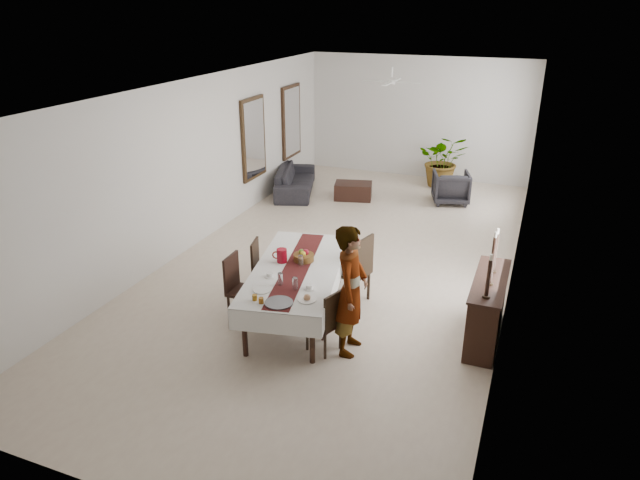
# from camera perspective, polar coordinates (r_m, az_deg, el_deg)

# --- Properties ---
(floor) EXTENTS (6.00, 12.00, 0.00)m
(floor) POSITION_cam_1_polar(r_m,az_deg,el_deg) (10.73, 2.29, -2.02)
(floor) COLOR beige
(floor) RESTS_ON ground
(ceiling) EXTENTS (6.00, 12.00, 0.02)m
(ceiling) POSITION_cam_1_polar(r_m,az_deg,el_deg) (9.82, 2.59, 15.17)
(ceiling) COLOR white
(ceiling) RESTS_ON wall_back
(wall_back) EXTENTS (6.00, 0.02, 3.20)m
(wall_back) POSITION_cam_1_polar(r_m,az_deg,el_deg) (15.80, 9.79, 11.94)
(wall_back) COLOR silver
(wall_back) RESTS_ON floor
(wall_front) EXTENTS (6.00, 0.02, 3.20)m
(wall_front) POSITION_cam_1_polar(r_m,az_deg,el_deg) (5.37, -19.68, -11.60)
(wall_front) COLOR silver
(wall_front) RESTS_ON floor
(wall_left) EXTENTS (0.02, 12.00, 3.20)m
(wall_left) POSITION_cam_1_polar(r_m,az_deg,el_deg) (11.45, -12.01, 7.64)
(wall_left) COLOR silver
(wall_left) RESTS_ON floor
(wall_right) EXTENTS (0.02, 12.00, 3.20)m
(wall_right) POSITION_cam_1_polar(r_m,az_deg,el_deg) (9.66, 19.53, 3.96)
(wall_right) COLOR silver
(wall_right) RESTS_ON floor
(dining_table_top) EXTENTS (1.54, 2.71, 0.05)m
(dining_table_top) POSITION_cam_1_polar(r_m,az_deg,el_deg) (8.59, -2.34, -3.00)
(dining_table_top) COLOR black
(dining_table_top) RESTS_ON table_leg_fl
(table_leg_fl) EXTENTS (0.09, 0.09, 0.74)m
(table_leg_fl) POSITION_cam_1_polar(r_m,az_deg,el_deg) (7.87, -7.56, -9.13)
(table_leg_fl) COLOR black
(table_leg_fl) RESTS_ON floor
(table_leg_fr) EXTENTS (0.09, 0.09, 0.74)m
(table_leg_fr) POSITION_cam_1_polar(r_m,az_deg,el_deg) (7.67, -0.78, -9.85)
(table_leg_fr) COLOR black
(table_leg_fr) RESTS_ON floor
(table_leg_bl) EXTENTS (0.09, 0.09, 0.74)m
(table_leg_bl) POSITION_cam_1_polar(r_m,az_deg,el_deg) (9.92, -3.46, -1.85)
(table_leg_bl) COLOR black
(table_leg_bl) RESTS_ON floor
(table_leg_br) EXTENTS (0.09, 0.09, 0.74)m
(table_leg_br) POSITION_cam_1_polar(r_m,az_deg,el_deg) (9.76, 1.89, -2.26)
(table_leg_br) COLOR black
(table_leg_br) RESTS_ON floor
(tablecloth_top) EXTENTS (1.77, 2.93, 0.01)m
(tablecloth_top) POSITION_cam_1_polar(r_m,az_deg,el_deg) (8.58, -2.34, -2.81)
(tablecloth_top) COLOR silver
(tablecloth_top) RESTS_ON dining_table_top
(tablecloth_drape_left) EXTENTS (0.55, 2.69, 0.32)m
(tablecloth_drape_left) POSITION_cam_1_polar(r_m,az_deg,el_deg) (8.79, -6.29, -3.39)
(tablecloth_drape_left) COLOR white
(tablecloth_drape_left) RESTS_ON dining_table_top
(tablecloth_drape_right) EXTENTS (0.55, 2.69, 0.32)m
(tablecloth_drape_right) POSITION_cam_1_polar(r_m,az_deg,el_deg) (8.54, 1.75, -4.06)
(tablecloth_drape_right) COLOR white
(tablecloth_drape_right) RESTS_ON dining_table_top
(tablecloth_drape_near) EXTENTS (1.23, 0.26, 0.32)m
(tablecloth_drape_near) POSITION_cam_1_polar(r_m,az_deg,el_deg) (7.48, -4.56, -8.34)
(tablecloth_drape_near) COLOR white
(tablecloth_drape_near) RESTS_ON dining_table_top
(tablecloth_drape_far) EXTENTS (1.23, 0.26, 0.32)m
(tablecloth_drape_far) POSITION_cam_1_polar(r_m,az_deg,el_deg) (9.85, -0.65, -0.23)
(tablecloth_drape_far) COLOR silver
(tablecloth_drape_far) RESTS_ON dining_table_top
(table_runner) EXTENTS (0.89, 2.67, 0.00)m
(table_runner) POSITION_cam_1_polar(r_m,az_deg,el_deg) (8.57, -2.34, -2.76)
(table_runner) COLOR #5B1A1A
(table_runner) RESTS_ON tablecloth_top
(red_pitcher) EXTENTS (0.19, 0.19, 0.21)m
(red_pitcher) POSITION_cam_1_polar(r_m,az_deg,el_deg) (8.72, -3.84, -1.56)
(red_pitcher) COLOR maroon
(red_pitcher) RESTS_ON tablecloth_top
(pitcher_handle) EXTENTS (0.13, 0.05, 0.13)m
(pitcher_handle) POSITION_cam_1_polar(r_m,az_deg,el_deg) (8.74, -4.41, -1.52)
(pitcher_handle) COLOR maroon
(pitcher_handle) RESTS_ON red_pitcher
(wine_glass_near) EXTENTS (0.07, 0.07, 0.18)m
(wine_glass_near) POSITION_cam_1_polar(r_m,az_deg,el_deg) (7.91, -2.51, -4.39)
(wine_glass_near) COLOR silver
(wine_glass_near) RESTS_ON tablecloth_top
(wine_glass_mid) EXTENTS (0.07, 0.07, 0.18)m
(wine_glass_mid) POSITION_cam_1_polar(r_m,az_deg,el_deg) (8.05, -3.98, -3.91)
(wine_glass_mid) COLOR silver
(wine_glass_mid) RESTS_ON tablecloth_top
(wine_glass_far) EXTENTS (0.07, 0.07, 0.18)m
(wine_glass_far) POSITION_cam_1_polar(r_m,az_deg,el_deg) (8.57, -1.93, -2.11)
(wine_glass_far) COLOR white
(wine_glass_far) RESTS_ON tablecloth_top
(teacup_right) EXTENTS (0.10, 0.10, 0.06)m
(teacup_right) POSITION_cam_1_polar(r_m,az_deg,el_deg) (7.94, -1.07, -4.70)
(teacup_right) COLOR white
(teacup_right) RESTS_ON saucer_right
(saucer_right) EXTENTS (0.16, 0.16, 0.01)m
(saucer_right) POSITION_cam_1_polar(r_m,az_deg,el_deg) (7.95, -1.07, -4.87)
(saucer_right) COLOR white
(saucer_right) RESTS_ON tablecloth_top
(teacup_left) EXTENTS (0.10, 0.10, 0.06)m
(teacup_left) POSITION_cam_1_polar(r_m,az_deg,el_deg) (8.31, -5.04, -3.49)
(teacup_left) COLOR white
(teacup_left) RESTS_ON saucer_left
(saucer_left) EXTENTS (0.16, 0.16, 0.01)m
(saucer_left) POSITION_cam_1_polar(r_m,az_deg,el_deg) (8.32, -5.04, -3.65)
(saucer_left) COLOR white
(saucer_left) RESTS_ON tablecloth_top
(plate_near_right) EXTENTS (0.25, 0.25, 0.02)m
(plate_near_right) POSITION_cam_1_polar(r_m,az_deg,el_deg) (7.67, -1.30, -5.97)
(plate_near_right) COLOR white
(plate_near_right) RESTS_ON tablecloth_top
(bread_near_right) EXTENTS (0.10, 0.10, 0.10)m
(bread_near_right) POSITION_cam_1_polar(r_m,az_deg,el_deg) (7.66, -1.30, -5.77)
(bread_near_right) COLOR tan
(bread_near_right) RESTS_ON plate_near_right
(plate_near_left) EXTENTS (0.25, 0.25, 0.02)m
(plate_near_left) POSITION_cam_1_polar(r_m,az_deg,el_deg) (7.95, -5.82, -4.98)
(plate_near_left) COLOR silver
(plate_near_left) RESTS_ON tablecloth_top
(plate_far_left) EXTENTS (0.25, 0.25, 0.02)m
(plate_far_left) POSITION_cam_1_polar(r_m,az_deg,el_deg) (9.16, -3.65, -1.01)
(plate_far_left) COLOR white
(plate_far_left) RESTS_ON tablecloth_top
(serving_tray) EXTENTS (0.38, 0.38, 0.02)m
(serving_tray) POSITION_cam_1_polar(r_m,az_deg,el_deg) (7.61, -4.14, -6.28)
(serving_tray) COLOR #45464B
(serving_tray) RESTS_ON tablecloth_top
(jam_jar_a) EXTENTS (0.07, 0.07, 0.08)m
(jam_jar_a) POSITION_cam_1_polar(r_m,az_deg,el_deg) (7.62, -5.91, -6.04)
(jam_jar_a) COLOR brown
(jam_jar_a) RESTS_ON tablecloth_top
(jam_jar_b) EXTENTS (0.07, 0.07, 0.08)m
(jam_jar_b) POSITION_cam_1_polar(r_m,az_deg,el_deg) (7.70, -6.55, -5.74)
(jam_jar_b) COLOR #976416
(jam_jar_b) RESTS_ON tablecloth_top
(fruit_basket) EXTENTS (0.32, 0.32, 0.11)m
(fruit_basket) POSITION_cam_1_polar(r_m,az_deg,el_deg) (8.77, -1.64, -1.75)
(fruit_basket) COLOR brown
(fruit_basket) RESTS_ON tablecloth_top
(fruit_red) EXTENTS (0.10, 0.10, 0.10)m
(fruit_red) POSITION_cam_1_polar(r_m,az_deg,el_deg) (8.75, -1.42, -1.24)
(fruit_red) COLOR maroon
(fruit_red) RESTS_ON fruit_basket
(fruit_green) EXTENTS (0.08, 0.08, 0.08)m
(fruit_green) POSITION_cam_1_polar(r_m,az_deg,el_deg) (8.78, -1.88, -1.17)
(fruit_green) COLOR #5D7723
(fruit_green) RESTS_ON fruit_basket
(fruit_yellow) EXTENTS (0.09, 0.09, 0.09)m
(fruit_yellow) POSITION_cam_1_polar(r_m,az_deg,el_deg) (8.69, -1.72, -1.42)
(fruit_yellow) COLOR gold
(fruit_yellow) RESTS_ON fruit_basket
(chair_right_near_seat) EXTENTS (0.51, 0.51, 0.05)m
(chair_right_near_seat) POSITION_cam_1_polar(r_m,az_deg,el_deg) (7.91, 0.39, -8.33)
(chair_right_near_seat) COLOR black
(chair_right_near_seat) RESTS_ON chair_right_near_leg_fl
(chair_right_near_leg_fl) EXTENTS (0.05, 0.05, 0.39)m
(chair_right_near_leg_fl) POSITION_cam_1_polar(r_m,az_deg,el_deg) (7.84, 0.51, -10.58)
(chair_right_near_leg_fl) COLOR black
(chair_right_near_leg_fl) RESTS_ON floor
(chair_right_near_leg_fr) EXTENTS (0.05, 0.05, 0.39)m
(chair_right_near_leg_fr) POSITION_cam_1_polar(r_m,az_deg,el_deg) (8.05, 2.04, -9.60)
(chair_right_near_leg_fr) COLOR black
(chair_right_near_leg_fr) RESTS_ON floor
(chair_right_near_leg_bl) EXTENTS (0.05, 0.05, 0.39)m
(chair_right_near_leg_bl) POSITION_cam_1_polar(r_m,az_deg,el_deg) (8.02, -1.28, -9.73)
(chair_right_near_leg_bl) COLOR black
(chair_right_near_leg_bl) RESTS_ON floor
(chair_right_near_leg_br) EXTENTS (0.05, 0.05, 0.39)m
(chair_right_near_leg_br) POSITION_cam_1_polar(r_m,az_deg,el_deg) (8.22, 0.26, -8.81)
(chair_right_near_leg_br) COLOR black
(chair_right_near_leg_br) RESTS_ON floor
(chair_right_near_back) EXTENTS (0.17, 0.39, 0.51)m
(chair_right_near_back) POSITION_cam_1_polar(r_m,az_deg,el_deg) (7.67, 1.42, -7.05)
(chair_right_near_back) COLOR black
(chair_right_near_back) RESTS_ON chair_right_near_seat
(chair_right_far_seat) EXTENTS (0.60, 0.60, 0.06)m
(chair_right_far_seat) POSITION_cam_1_polar(r_m,az_deg,el_deg) (9.12, 3.21, -3.23)
(chair_right_far_seat) COLOR black
(chair_right_far_seat) RESTS_ON chair_right_far_leg_fl
(chair_right_far_leg_fl) EXTENTS (0.06, 0.06, 0.48)m
(chair_right_far_leg_fl) POSITION_cam_1_polar(r_m,az_deg,el_deg) (8.99, 3.53, -5.55)
(chair_right_far_leg_fl) COLOR black
(chair_right_far_leg_fl) RESTS_ON floor
(chair_right_far_leg_fr) EXTENTS (0.06, 0.06, 0.48)m
(chair_right_far_leg_fr) POSITION_cam_1_polar(r_m,az_deg,el_deg) (9.29, 4.88, -4.60)
(chair_right_far_leg_fr) COLOR black
(chair_right_far_leg_fr) RESTS_ON floor
(chair_right_far_leg_bl) EXTENTS (0.06, 0.06, 0.48)m
(chair_right_far_leg_bl) POSITION_cam_1_polar(r_m,az_deg,el_deg) (9.19, 1.44, -4.86)
(chair_right_far_leg_bl) COLOR black
(chair_right_far_leg_bl) RESTS_ON floor
(chair_right_far_leg_br) EXTENTS (0.06, 0.06, 0.48)m
(chair_right_far_leg_br) POSITION_cam_1_polar(r_m,az_deg,el_deg) (9.48, 2.83, -3.95)
(chair_right_far_leg_br) COLOR black
(chair_right_far_leg_br) RESTS_ON floor
(chair_right_far_back) EXTENTS (0.17, 0.48, 0.62)m
(chair_right_far_back) POSITION_cam_1_polar(r_m,az_deg,el_deg) (8.87, 4.45, -1.67)
(chair_right_far_back) COLOR black
(chair_right_far_back) RESTS_ON chair_right_far_seat
(chair_left_near_seat) EXTENTS (0.44, 0.44, 0.05)m
(chair_left_near_seat) POSITION_cam_1_polar(r_m,az_deg,el_deg) (8.72, -7.62, -5.12)
(chair_left_near_seat) COLOR black
(chair_left_near_seat) RESTS_ON chair_left_near_leg_fl
(chair_left_near_leg_fl) EXTENTS (0.04, 0.04, 0.43)m
(chair_left_near_leg_fl) POSITION_cam_1_polar(r_m,az_deg,el_deg) (9.05, -8.02, -5.77)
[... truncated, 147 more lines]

